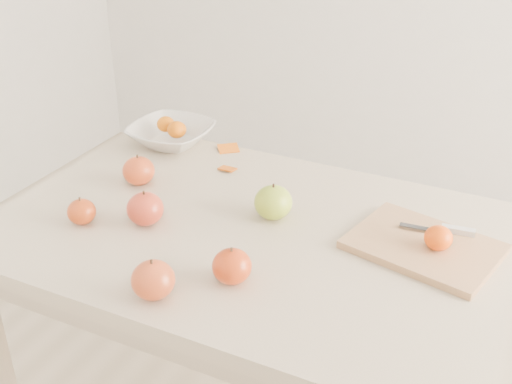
% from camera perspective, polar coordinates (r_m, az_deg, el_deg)
% --- Properties ---
extents(table, '(1.20, 0.80, 0.75)m').
position_cam_1_polar(table, '(1.58, -0.80, -6.17)').
color(table, beige).
rests_on(table, ground).
extents(cutting_board, '(0.36, 0.29, 0.02)m').
position_cam_1_polar(cutting_board, '(1.49, 14.67, -4.68)').
color(cutting_board, tan).
rests_on(cutting_board, table).
extents(board_tangerine, '(0.06, 0.06, 0.05)m').
position_cam_1_polar(board_tangerine, '(1.46, 15.90, -3.94)').
color(board_tangerine, '#D25207').
rests_on(board_tangerine, cutting_board).
extents(fruit_bowl, '(0.24, 0.24, 0.06)m').
position_cam_1_polar(fruit_bowl, '(1.96, -7.52, 5.10)').
color(fruit_bowl, silver).
rests_on(fruit_bowl, table).
extents(bowl_tangerine_near, '(0.05, 0.05, 0.05)m').
position_cam_1_polar(bowl_tangerine_near, '(1.97, -8.03, 6.01)').
color(bowl_tangerine_near, '#D56707').
rests_on(bowl_tangerine_near, fruit_bowl).
extents(bowl_tangerine_far, '(0.06, 0.06, 0.05)m').
position_cam_1_polar(bowl_tangerine_far, '(1.92, -7.06, 5.53)').
color(bowl_tangerine_far, '#D76107').
rests_on(bowl_tangerine_far, fruit_bowl).
extents(orange_peel_a, '(0.07, 0.07, 0.01)m').
position_cam_1_polar(orange_peel_a, '(1.91, -2.47, 3.77)').
color(orange_peel_a, orange).
rests_on(orange_peel_a, table).
extents(orange_peel_b, '(0.05, 0.04, 0.01)m').
position_cam_1_polar(orange_peel_b, '(1.79, -2.56, 2.01)').
color(orange_peel_b, '#C9560E').
rests_on(orange_peel_b, table).
extents(paring_knife, '(0.17, 0.05, 0.01)m').
position_cam_1_polar(paring_knife, '(1.53, 17.02, -3.25)').
color(paring_knife, silver).
rests_on(paring_knife, cutting_board).
extents(apple_green, '(0.09, 0.09, 0.08)m').
position_cam_1_polar(apple_green, '(1.54, 1.54, -0.92)').
color(apple_green, '#689B14').
rests_on(apple_green, table).
extents(apple_red_d, '(0.07, 0.07, 0.06)m').
position_cam_1_polar(apple_red_d, '(1.58, -15.24, -1.70)').
color(apple_red_d, maroon).
rests_on(apple_red_d, table).
extents(apple_red_e, '(0.08, 0.08, 0.07)m').
position_cam_1_polar(apple_red_e, '(1.33, -2.16, -6.61)').
color(apple_red_e, '#890506').
rests_on(apple_red_e, table).
extents(apple_red_a, '(0.09, 0.09, 0.08)m').
position_cam_1_polar(apple_red_a, '(1.73, -10.39, 1.87)').
color(apple_red_a, maroon).
rests_on(apple_red_a, table).
extents(apple_red_b, '(0.09, 0.09, 0.08)m').
position_cam_1_polar(apple_red_b, '(1.54, -9.82, -1.49)').
color(apple_red_b, maroon).
rests_on(apple_red_b, table).
extents(apple_red_c, '(0.09, 0.09, 0.08)m').
position_cam_1_polar(apple_red_c, '(1.30, -9.13, -7.73)').
color(apple_red_c, '#A62416').
rests_on(apple_red_c, table).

